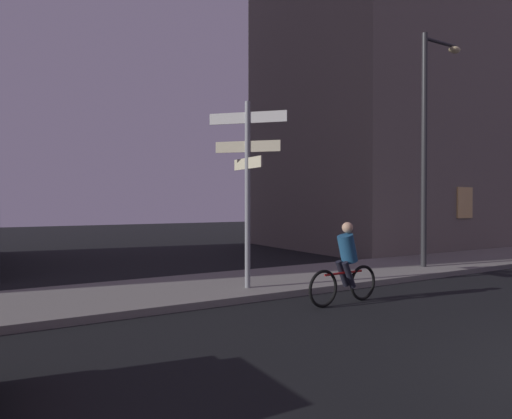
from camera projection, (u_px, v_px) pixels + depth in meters
sidewalk_kerb at (283, 280)px, 11.16m from camera, size 40.00×3.11×0.14m
signpost at (248, 176)px, 9.70m from camera, size 1.25×1.25×4.05m
street_lamp at (429, 131)px, 13.00m from camera, size 1.65×0.28×6.75m
cyclist at (346, 266)px, 8.82m from camera, size 1.82×0.35×1.61m
building_right_block at (384, 10)px, 20.76m from camera, size 9.76×8.41×21.91m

